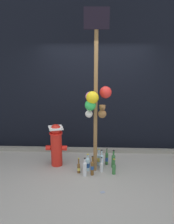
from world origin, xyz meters
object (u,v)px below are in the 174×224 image
object	(u,v)px
bottle_3	(79,168)
bottle_6	(88,164)
fire_hydrant	(56,144)
bottle_5	(107,158)
bottle_7	(94,161)
bottle_10	(102,166)
bottle_2	(99,159)
bottle_9	(113,160)
bottle_8	(114,168)
bottle_4	(92,168)
bottle_0	(85,168)
bottle_1	(102,161)
memorial_post	(96,87)

from	to	relation	value
bottle_3	bottle_6	bearing A→B (deg)	30.87
fire_hydrant	bottle_5	distance (m)	1.10
bottle_7	bottle_10	bearing A→B (deg)	-46.55
bottle_6	bottle_7	xyz separation A→B (m)	(0.13, 0.12, 0.00)
bottle_2	bottle_9	world-z (taller)	bottle_9
bottle_10	bottle_5	bearing A→B (deg)	69.94
bottle_8	bottle_10	distance (m)	0.25
bottle_4	bottle_6	distance (m)	0.19
bottle_0	bottle_4	xyz separation A→B (m)	(0.14, 0.04, -0.00)
bottle_0	bottle_1	bearing A→B (deg)	42.99
bottle_2	bottle_10	distance (m)	0.26
bottle_9	memorial_post	bearing A→B (deg)	-160.20
bottle_0	bottle_7	world-z (taller)	bottle_7
fire_hydrant	bottle_7	distance (m)	0.85
bottle_6	bottle_7	size ratio (longest dim) A/B	0.95
bottle_1	bottle_4	bearing A→B (deg)	-124.67
bottle_7	bottle_10	size ratio (longest dim) A/B	1.21
bottle_8	bottle_9	world-z (taller)	bottle_9
memorial_post	bottle_10	world-z (taller)	memorial_post
bottle_0	bottle_5	distance (m)	0.65
fire_hydrant	bottle_1	xyz separation A→B (m)	(0.93, -0.12, -0.30)
bottle_6	bottle_10	distance (m)	0.28
bottle_4	bottle_5	bearing A→B (deg)	56.28
bottle_1	bottle_9	distance (m)	0.25
bottle_4	bottle_9	distance (m)	0.53
bottle_2	bottle_6	size ratio (longest dim) A/B	1.04
bottle_3	bottle_1	bearing A→B (deg)	23.96
bottle_7	bottle_5	bearing A→B (deg)	30.63
bottle_3	bottle_9	xyz separation A→B (m)	(0.69, 0.25, 0.04)
bottle_4	bottle_6	xyz separation A→B (m)	(-0.09, 0.17, -0.01)
bottle_5	bottle_4	bearing A→B (deg)	-123.72
bottle_7	memorial_post	bearing A→B (deg)	-78.24
bottle_5	bottle_7	bearing A→B (deg)	-149.37
memorial_post	bottle_10	size ratio (longest dim) A/B	9.82
bottle_5	bottle_8	xyz separation A→B (m)	(0.12, -0.39, -0.01)
memorial_post	bottle_6	xyz separation A→B (m)	(-0.15, -0.01, -1.54)
bottle_2	bottle_8	bearing A→B (deg)	-49.11
bottle_1	bottle_7	distance (m)	0.15
memorial_post	bottle_8	xyz separation A→B (m)	(0.36, -0.13, -1.56)
bottle_1	bottle_5	size ratio (longest dim) A/B	1.13
memorial_post	bottle_1	xyz separation A→B (m)	(0.13, 0.09, -1.52)
fire_hydrant	bottle_4	size ratio (longest dim) A/B	2.26
memorial_post	bottle_5	xyz separation A→B (m)	(0.24, 0.26, -1.54)
bottle_2	bottle_4	size ratio (longest dim) A/B	0.94
bottle_3	bottle_7	world-z (taller)	bottle_7
fire_hydrant	bottle_9	bearing A→B (deg)	-3.52
fire_hydrant	bottle_3	world-z (taller)	fire_hydrant
bottle_8	bottle_10	world-z (taller)	bottle_8
bottle_0	bottle_8	distance (m)	0.57
bottle_5	bottle_2	bearing A→B (deg)	-161.31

